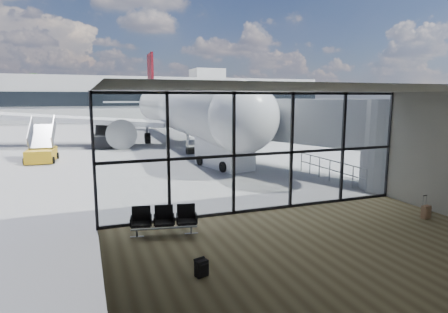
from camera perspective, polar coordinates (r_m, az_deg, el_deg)
ground at (r=52.97m, az=-13.78°, el=4.10°), size 220.00×220.00×0.00m
lounge_shell at (r=9.99m, az=18.44°, el=-0.91°), size 12.02×8.01×4.51m
glass_curtain_wall at (r=14.05m, az=6.01°, el=0.60°), size 12.10×0.12×4.50m
jet_bridge at (r=22.51m, az=9.17°, el=4.99°), size 8.00×16.50×4.33m
apron_railing at (r=20.16m, az=15.79°, el=-1.54°), size 0.06×5.46×1.11m
far_terminal at (r=74.61m, az=-16.42°, el=8.58°), size 80.00×12.20×11.00m
tree_4 at (r=85.71m, az=-30.86°, el=8.40°), size 5.61×5.61×8.07m
tree_5 at (r=84.89m, az=-26.87°, el=9.12°), size 6.27×6.27×9.03m
seating_row at (r=12.10m, az=-9.12°, el=-9.34°), size 2.06×0.93×0.92m
backpack at (r=9.42m, az=-3.42°, el=-16.61°), size 0.34×0.34×0.45m
suitcase at (r=15.27m, az=28.44°, el=-7.44°), size 0.33×0.26×0.84m
airliner at (r=37.24m, az=-7.26°, el=7.19°), size 34.73×40.20×10.35m
service_van at (r=23.01m, az=0.10°, el=0.59°), size 2.71×4.43×1.80m
belt_loader at (r=34.13m, az=-18.02°, el=2.41°), size 1.88×4.20×1.88m
mobile_stairs at (r=28.03m, az=-26.03°, el=0.48°), size 2.02×3.52×2.40m
traffic_cone_a at (r=24.09m, az=1.94°, el=-0.52°), size 0.45×0.45×0.64m
traffic_cone_c at (r=31.54m, az=0.46°, el=1.76°), size 0.46×0.46×0.66m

